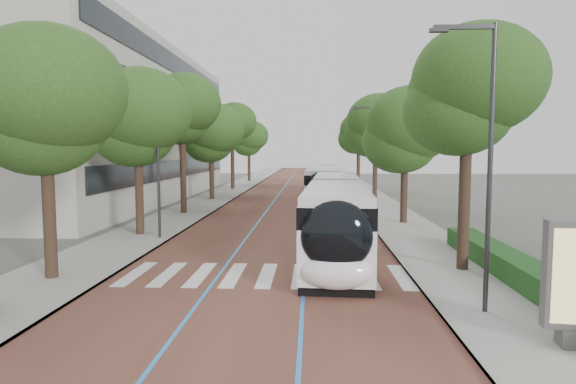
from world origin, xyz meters
The scene contains 19 objects.
ground centered at (0.00, 0.00, 0.00)m, with size 160.00×160.00×0.00m, color #51544C.
road centered at (0.00, 40.00, 0.01)m, with size 11.00×140.00×0.02m, color brown.
sidewalk_left centered at (-7.50, 40.00, 0.06)m, with size 4.00×140.00×0.12m, color #989590.
sidewalk_right centered at (7.50, 40.00, 0.06)m, with size 4.00×140.00×0.12m, color #989590.
kerb_left centered at (-5.60, 40.00, 0.06)m, with size 0.20×140.00×0.14m, color gray.
kerb_right centered at (5.60, 40.00, 0.06)m, with size 0.20×140.00×0.14m, color gray.
zebra_crossing centered at (0.20, 1.00, 0.03)m, with size 10.55×3.60×0.01m.
lane_line_left centered at (-1.60, 40.00, 0.02)m, with size 0.12×126.00×0.01m, color #2A82D2.
lane_line_right centered at (1.60, 40.00, 0.02)m, with size 0.12×126.00×0.01m, color #2A82D2.
office_building centered at (-19.47, 28.00, 7.00)m, with size 18.11×40.00×14.00m.
hedge centered at (9.10, 0.00, 0.52)m, with size 1.20×14.00×0.80m, color #164017.
streetlight_near centered at (6.62, -3.00, 4.82)m, with size 1.82×0.20×8.00m.
streetlight_far centered at (6.62, 22.00, 4.82)m, with size 1.82×0.20×8.00m.
lamp_post_left centered at (-6.10, 8.00, 4.12)m, with size 0.14×0.14×8.00m, color #2D2D2F.
trees_left centered at (-7.50, 25.12, 6.51)m, with size 5.66×60.28×9.65m.
trees_right centered at (7.70, 23.44, 6.39)m, with size 6.03×47.09×9.24m.
lead_bus centered at (3.07, 6.74, 1.63)m, with size 3.42×18.50×3.20m.
bus_queued_0 centered at (2.70, 23.07, 1.62)m, with size 2.81×12.45×3.20m.
bus_queued_1 centered at (3.05, 35.82, 1.62)m, with size 3.35×12.54×3.20m.
Camera 1 is at (1.86, -16.58, 4.69)m, focal length 30.00 mm.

